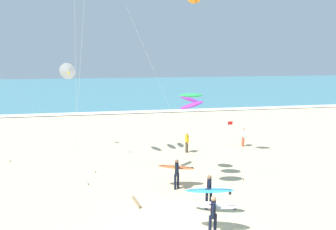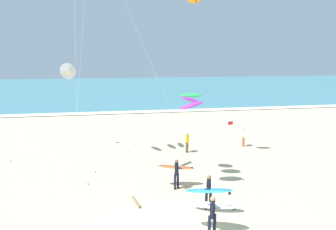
{
  "view_description": "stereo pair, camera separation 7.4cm",
  "coord_description": "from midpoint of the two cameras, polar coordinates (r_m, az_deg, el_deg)",
  "views": [
    {
      "loc": [
        -2.2,
        -10.05,
        7.17
      ],
      "look_at": [
        0.54,
        6.59,
        3.61
      ],
      "focal_mm": 29.85,
      "sensor_mm": 36.0,
      "label": 1
    },
    {
      "loc": [
        -2.12,
        -10.06,
        7.17
      ],
      "look_at": [
        0.54,
        6.59,
        3.61
      ],
      "focal_mm": 29.85,
      "sensor_mm": 36.0,
      "label": 2
    }
  ],
  "objects": [
    {
      "name": "ocean_water",
      "position": [
        65.92,
        -7.45,
        5.59
      ],
      "size": [
        160.0,
        60.0,
        0.08
      ],
      "primitive_type": "cube",
      "color": "teal",
      "rests_on": "ground"
    },
    {
      "name": "surfer_third",
      "position": [
        13.63,
        8.24,
        -14.92
      ],
      "size": [
        2.29,
        1.18,
        1.71
      ],
      "color": "black",
      "rests_on": "ground"
    },
    {
      "name": "bystander_yellow_top",
      "position": [
        21.23,
        3.77,
        -5.54
      ],
      "size": [
        0.25,
        0.49,
        1.59
      ],
      "color": "#4C3D2D",
      "rests_on": "ground"
    },
    {
      "name": "driftwood_log",
      "position": [
        14.62,
        -6.59,
        -17.23
      ],
      "size": [
        0.44,
        1.11,
        0.14
      ],
      "primitive_type": "cylinder",
      "rotation": [
        0.0,
        1.57,
        1.85
      ],
      "color": "#846B4C",
      "rests_on": "ground"
    },
    {
      "name": "bystander_white_top",
      "position": [
        23.39,
        15.03,
        -4.28
      ],
      "size": [
        0.22,
        0.5,
        1.59
      ],
      "color": "#D8593F",
      "rests_on": "ground"
    },
    {
      "name": "surfer_lead",
      "position": [
        15.67,
        1.61,
        -11.12
      ],
      "size": [
        2.15,
        1.02,
        1.71
      ],
      "color": "black",
      "rests_on": "ground"
    },
    {
      "name": "kite_delta_ivory_far",
      "position": [
        22.61,
        -19.9,
        8.39
      ],
      "size": [
        4.45,
        2.94,
        6.7
      ],
      "color": "white",
      "rests_on": "ground"
    },
    {
      "name": "shoreline_foam",
      "position": [
        36.55,
        -5.78,
        0.67
      ],
      "size": [
        160.0,
        1.75,
        0.01
      ],
      "primitive_type": "cube",
      "color": "white",
      "rests_on": "ocean_water"
    },
    {
      "name": "lifeguard_flag",
      "position": [
        23.12,
        12.06,
        -3.16
      ],
      "size": [
        0.45,
        0.05,
        2.1
      ],
      "color": "silver",
      "rests_on": "ground"
    },
    {
      "name": "surfer_trailing",
      "position": [
        12.17,
        9.02,
        -18.47
      ],
      "size": [
        2.12,
        1.2,
        1.71
      ],
      "color": "black",
      "rests_on": "ground"
    },
    {
      "name": "kite_arc_emerald_low",
      "position": [
        15.67,
        4.53,
        3.09
      ],
      "size": [
        4.05,
        2.91,
        5.14
      ],
      "color": "purple",
      "rests_on": "ground"
    }
  ]
}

